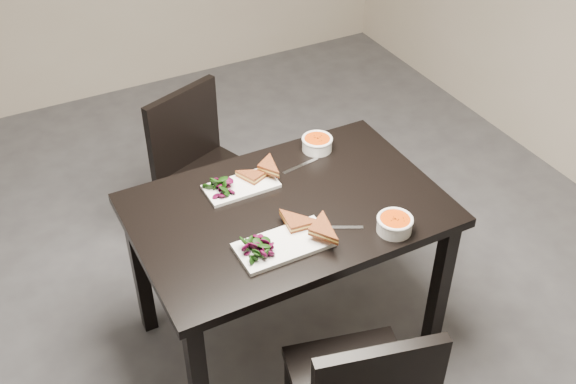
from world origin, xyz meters
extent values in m
plane|color=#47474C|center=(0.00, 0.00, 0.00)|extent=(5.00, 5.00, 0.00)
cube|color=black|center=(0.48, -0.04, 0.73)|extent=(1.20, 0.80, 0.04)
cube|color=black|center=(1.02, -0.38, 0.35)|extent=(0.06, 0.06, 0.71)
cube|color=black|center=(-0.06, 0.30, 0.35)|extent=(0.06, 0.06, 0.71)
cube|color=black|center=(1.02, 0.30, 0.35)|extent=(0.06, 0.06, 0.71)
cube|color=black|center=(0.62, -0.55, 0.21)|extent=(0.05, 0.05, 0.41)
cube|color=black|center=(0.43, 0.65, 0.43)|extent=(0.54, 0.54, 0.04)
cube|color=black|center=(0.33, 0.42, 0.21)|extent=(0.05, 0.05, 0.41)
cube|color=black|center=(0.67, 0.55, 0.21)|extent=(0.05, 0.05, 0.41)
cube|color=black|center=(0.20, 0.75, 0.21)|extent=(0.05, 0.05, 0.41)
cube|color=black|center=(0.54, 0.88, 0.21)|extent=(0.05, 0.05, 0.41)
cube|color=black|center=(0.36, 0.83, 0.65)|extent=(0.41, 0.19, 0.40)
cube|color=white|center=(0.36, -0.24, 0.76)|extent=(0.35, 0.17, 0.02)
cylinder|color=white|center=(0.76, -0.35, 0.78)|extent=(0.13, 0.13, 0.05)
cylinder|color=#ED550A|center=(0.76, -0.35, 0.80)|extent=(0.11, 0.11, 0.02)
torus|color=white|center=(0.76, -0.35, 0.81)|extent=(0.14, 0.14, 0.01)
cube|color=silver|center=(0.59, -0.24, 0.75)|extent=(0.17, 0.10, 0.00)
cube|color=white|center=(0.37, 0.15, 0.76)|extent=(0.29, 0.15, 0.01)
cylinder|color=white|center=(0.77, 0.25, 0.78)|extent=(0.13, 0.13, 0.05)
cylinder|color=#ED550A|center=(0.77, 0.25, 0.80)|extent=(0.11, 0.11, 0.02)
torus|color=white|center=(0.77, 0.25, 0.80)|extent=(0.13, 0.13, 0.01)
cube|color=silver|center=(0.65, 0.17, 0.75)|extent=(0.18, 0.04, 0.00)
camera|label=1|loc=(-0.48, -1.87, 2.43)|focal=42.84mm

